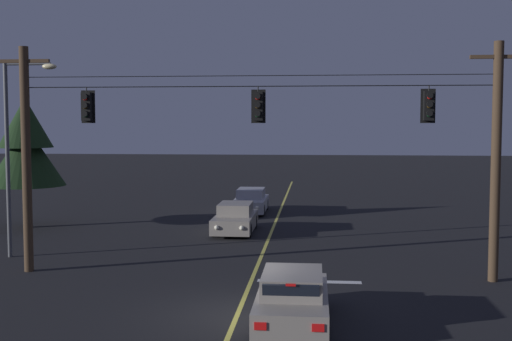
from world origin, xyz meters
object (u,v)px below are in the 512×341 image
(traffic_light_centre, at_px, (429,106))
(car_waiting_near_lane, at_px, (292,300))
(car_oncoming_trailing, at_px, (251,201))
(street_lamp_corner, at_px, (15,139))
(car_oncoming_lead, at_px, (235,219))
(tree_verge_near, at_px, (26,146))
(traffic_light_leftmost, at_px, (87,106))
(traffic_light_left_inner, at_px, (258,106))

(traffic_light_centre, relative_size, car_waiting_near_lane, 0.28)
(car_oncoming_trailing, bearing_deg, street_lamp_corner, -120.00)
(traffic_light_centre, distance_m, street_lamp_corner, 15.33)
(car_waiting_near_lane, relative_size, car_oncoming_lead, 0.98)
(car_oncoming_lead, relative_size, tree_verge_near, 0.69)
(traffic_light_leftmost, xyz_separation_m, street_lamp_corner, (-3.67, 2.29, -1.18))
(traffic_light_left_inner, bearing_deg, car_oncoming_trailing, 96.62)
(car_oncoming_trailing, height_order, street_lamp_corner, street_lamp_corner)
(traffic_light_left_inner, relative_size, car_oncoming_trailing, 0.28)
(car_oncoming_lead, bearing_deg, car_oncoming_trailing, 89.59)
(car_oncoming_trailing, relative_size, street_lamp_corner, 0.59)
(traffic_light_centre, height_order, car_oncoming_trailing, traffic_light_centre)
(traffic_light_leftmost, distance_m, traffic_light_centre, 11.45)
(traffic_light_left_inner, distance_m, traffic_light_centre, 5.57)
(traffic_light_leftmost, xyz_separation_m, traffic_light_centre, (11.45, 0.00, 0.00))
(traffic_light_centre, relative_size, street_lamp_corner, 0.16)
(traffic_light_leftmost, distance_m, car_oncoming_lead, 10.90)
(car_oncoming_lead, bearing_deg, car_waiting_near_lane, -76.97)
(traffic_light_left_inner, relative_size, tree_verge_near, 0.19)
(tree_verge_near, bearing_deg, car_oncoming_trailing, 31.42)
(traffic_light_centre, height_order, tree_verge_near, tree_verge_near)
(traffic_light_centre, xyz_separation_m, car_oncoming_lead, (-7.44, 8.76, -5.10))
(traffic_light_centre, bearing_deg, street_lamp_corner, 171.39)
(traffic_light_leftmost, relative_size, tree_verge_near, 0.19)
(car_waiting_near_lane, bearing_deg, tree_verge_near, 133.59)
(traffic_light_left_inner, height_order, street_lamp_corner, street_lamp_corner)
(street_lamp_corner, distance_m, tree_verge_near, 7.51)
(car_oncoming_lead, distance_m, car_oncoming_trailing, 6.91)
(traffic_light_centre, xyz_separation_m, car_oncoming_trailing, (-7.39, 15.67, -5.10))
(traffic_light_left_inner, bearing_deg, tree_verge_near, 143.21)
(traffic_light_centre, bearing_deg, tree_verge_near, 152.74)
(car_oncoming_lead, xyz_separation_m, street_lamp_corner, (-7.67, -6.47, 3.92))
(traffic_light_left_inner, relative_size, car_oncoming_lead, 0.28)
(traffic_light_centre, bearing_deg, car_oncoming_lead, 130.34)
(traffic_light_centre, xyz_separation_m, tree_verge_near, (-17.92, 9.24, -1.70))
(traffic_light_leftmost, xyz_separation_m, tree_verge_near, (-6.47, 9.24, -1.70))
(tree_verge_near, bearing_deg, street_lamp_corner, -68.00)
(street_lamp_corner, relative_size, tree_verge_near, 1.17)
(traffic_light_leftmost, xyz_separation_m, car_oncoming_lead, (4.01, 8.76, -5.10))
(traffic_light_left_inner, bearing_deg, street_lamp_corner, 166.51)
(traffic_light_leftmost, height_order, street_lamp_corner, street_lamp_corner)
(traffic_light_leftmost, bearing_deg, traffic_light_left_inner, 0.00)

